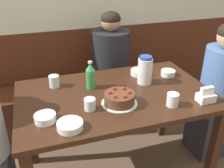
{
  "coord_description": "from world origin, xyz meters",
  "views": [
    {
      "loc": [
        -0.5,
        -1.44,
        1.63
      ],
      "look_at": [
        -0.01,
        0.05,
        0.83
      ],
      "focal_mm": 40.0,
      "sensor_mm": 36.0,
      "label": 1
    }
  ],
  "objects": [
    {
      "name": "glass_shot_small",
      "position": [
        -0.22,
        -0.15,
        0.82
      ],
      "size": [
        0.07,
        0.07,
        0.08
      ],
      "color": "silver",
      "rests_on": "dining_table"
    },
    {
      "name": "dining_table",
      "position": [
        0.0,
        0.0,
        0.68
      ],
      "size": [
        1.35,
        0.83,
        0.78
      ],
      "color": "#381E11",
      "rests_on": "ground_plane"
    },
    {
      "name": "person_grey_tee",
      "position": [
        0.19,
        0.67,
        0.59
      ],
      "size": [
        0.36,
        0.36,
        1.21
      ],
      "rotation": [
        0.0,
        0.0,
        -1.57
      ],
      "color": "#33333D",
      "rests_on": "ground_plane"
    },
    {
      "name": "glass_water_tall",
      "position": [
        0.29,
        -0.26,
        0.82
      ],
      "size": [
        0.08,
        0.08,
        0.08
      ],
      "color": "silver",
      "rests_on": "dining_table"
    },
    {
      "name": "bowl_side_dish",
      "position": [
        -0.49,
        -0.19,
        0.8
      ],
      "size": [
        0.13,
        0.13,
        0.04
      ],
      "color": "white",
      "rests_on": "dining_table"
    },
    {
      "name": "glass_tumbler_short",
      "position": [
        -0.39,
        0.24,
        0.82
      ],
      "size": [
        0.08,
        0.08,
        0.09
      ],
      "color": "silver",
      "rests_on": "dining_table"
    },
    {
      "name": "water_pitcher",
      "position": [
        0.26,
        0.09,
        0.88
      ],
      "size": [
        0.11,
        0.11,
        0.21
      ],
      "color": "white",
      "rests_on": "dining_table"
    },
    {
      "name": "bench_seat",
      "position": [
        0.0,
        0.83,
        0.23
      ],
      "size": [
        2.1,
        0.38,
        0.46
      ],
      "color": "#472314",
      "rests_on": "ground_plane"
    },
    {
      "name": "bowl_soup_white",
      "position": [
        -0.37,
        -0.3,
        0.8
      ],
      "size": [
        0.15,
        0.15,
        0.04
      ],
      "color": "white",
      "rests_on": "dining_table"
    },
    {
      "name": "birthday_cake",
      "position": [
        -0.02,
        -0.14,
        0.82
      ],
      "size": [
        0.23,
        0.23,
        0.1
      ],
      "color": "white",
      "rests_on": "dining_table"
    },
    {
      "name": "back_wall",
      "position": [
        0.0,
        1.05,
        1.25
      ],
      "size": [
        4.8,
        0.04,
        2.5
      ],
      "color": "#4C2314",
      "rests_on": "ground_plane"
    },
    {
      "name": "napkin_holder",
      "position": [
        0.53,
        -0.29,
        0.82
      ],
      "size": [
        0.11,
        0.08,
        0.11
      ],
      "color": "white",
      "rests_on": "dining_table"
    },
    {
      "name": "soju_bottle",
      "position": [
        -0.14,
        0.13,
        0.88
      ],
      "size": [
        0.07,
        0.07,
        0.21
      ],
      "color": "#388E4C",
      "rests_on": "dining_table"
    },
    {
      "name": "bowl_sauce_shallow",
      "position": [
        0.28,
        0.24,
        0.8
      ],
      "size": [
        0.14,
        0.14,
        0.04
      ],
      "color": "white",
      "rests_on": "dining_table"
    },
    {
      "name": "bowl_rice_small",
      "position": [
        0.5,
        0.15,
        0.8
      ],
      "size": [
        0.11,
        0.11,
        0.04
      ],
      "color": "white",
      "rests_on": "dining_table"
    },
    {
      "name": "person_teal_shirt",
      "position": [
        0.93,
        0.03,
        0.58
      ],
      "size": [
        0.34,
        0.32,
        1.2
      ],
      "rotation": [
        0.0,
        0.0,
        3.14
      ],
      "color": "#33333D",
      "rests_on": "ground_plane"
    }
  ]
}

